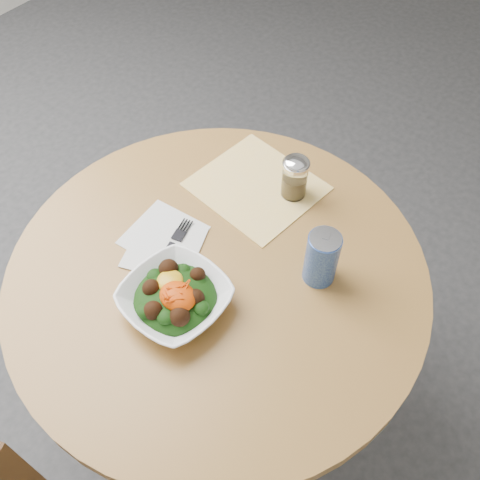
% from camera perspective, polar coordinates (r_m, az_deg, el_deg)
% --- Properties ---
extents(ground, '(6.00, 6.00, 0.00)m').
position_cam_1_polar(ground, '(1.81, -1.61, -16.63)').
color(ground, '#303032').
rests_on(ground, ground).
extents(table, '(0.90, 0.90, 0.75)m').
position_cam_1_polar(table, '(1.31, -2.15, -7.97)').
color(table, black).
rests_on(table, ground).
extents(cloth_napkin, '(0.30, 0.28, 0.00)m').
position_cam_1_polar(cloth_napkin, '(1.29, 1.76, 5.76)').
color(cloth_napkin, '#F4AC0C').
rests_on(cloth_napkin, table).
extents(paper_napkins, '(0.21, 0.21, 0.00)m').
position_cam_1_polar(paper_napkins, '(1.19, -8.11, -0.13)').
color(paper_napkins, silver).
rests_on(paper_napkins, table).
extents(salad_bowl, '(0.22, 0.22, 0.08)m').
position_cam_1_polar(salad_bowl, '(1.07, -6.92, -6.14)').
color(salad_bowl, white).
rests_on(salad_bowl, table).
extents(fork, '(0.06, 0.20, 0.00)m').
position_cam_1_polar(fork, '(1.17, -7.58, -1.01)').
color(fork, black).
rests_on(fork, table).
extents(spice_shaker, '(0.06, 0.06, 0.11)m').
position_cam_1_polar(spice_shaker, '(1.24, 5.86, 6.67)').
color(spice_shaker, silver).
rests_on(spice_shaker, table).
extents(beverage_can, '(0.07, 0.07, 0.13)m').
position_cam_1_polar(beverage_can, '(1.09, 8.70, -1.89)').
color(beverage_can, navy).
rests_on(beverage_can, table).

